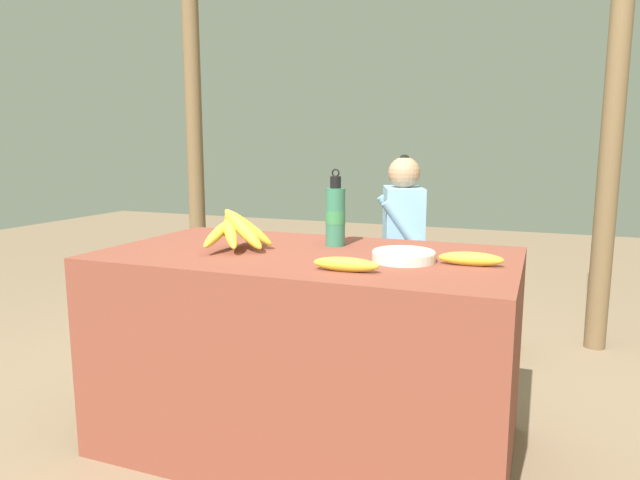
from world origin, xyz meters
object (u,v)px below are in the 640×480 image
wooden_bench (355,285)px  support_post_far (611,143)px  banana_bunch_ripe (238,229)px  serving_bowl (404,255)px  banana_bunch_green (290,257)px  seated_vendor (395,241)px  support_post_near (195,144)px  loose_banana_side (471,259)px  water_bottle (335,215)px  loose_banana_front (346,264)px

wooden_bench → support_post_far: support_post_far is taller
banana_bunch_ripe → serving_bowl: bearing=1.4°
serving_bowl → banana_bunch_green: serving_bowl is taller
serving_bowl → support_post_far: support_post_far is taller
seated_vendor → support_post_near: (-1.55, 0.42, 0.53)m
support_post_near → support_post_far: same height
banana_bunch_ripe → loose_banana_side: size_ratio=1.61×
banana_bunch_green → support_post_far: support_post_far is taller
water_bottle → loose_banana_front: (0.19, -0.42, -0.10)m
loose_banana_side → support_post_far: bearing=71.5°
banana_bunch_ripe → serving_bowl: banana_bunch_ripe is taller
loose_banana_side → wooden_bench: 1.50m
seated_vendor → support_post_far: bearing=-177.4°
water_bottle → loose_banana_side: bearing=-19.4°
banana_bunch_ripe → water_bottle: 0.38m
support_post_far → serving_bowl: bearing=-115.2°
banana_bunch_ripe → seated_vendor: (0.31, 1.18, -0.21)m
water_bottle → support_post_far: (1.06, 1.39, 0.28)m
loose_banana_side → banana_bunch_ripe: bearing=-178.3°
banana_bunch_ripe → loose_banana_side: 0.85m
serving_bowl → support_post_far: size_ratio=0.09×
banana_bunch_ripe → serving_bowl: size_ratio=1.58×
water_bottle → loose_banana_side: water_bottle is taller
loose_banana_side → banana_bunch_green: loose_banana_side is taller
loose_banana_front → banana_bunch_ripe: bearing=157.5°
serving_bowl → banana_bunch_green: (-0.98, 1.21, -0.30)m
seated_vendor → support_post_near: size_ratio=0.47×
loose_banana_side → banana_bunch_green: (-1.20, 1.20, -0.31)m
loose_banana_side → seated_vendor: 1.28m
loose_banana_front → seated_vendor: bearing=97.8°
loose_banana_side → wooden_bench: size_ratio=0.13×
banana_bunch_ripe → serving_bowl: 0.63m
seated_vendor → support_post_far: support_post_far is taller
loose_banana_side → wooden_bench: bearing=123.2°
serving_bowl → banana_bunch_green: bearing=128.8°
loose_banana_front → loose_banana_side: size_ratio=1.02×
loose_banana_side → serving_bowl: bearing=-177.3°
water_bottle → loose_banana_front: water_bottle is taller
support_post_near → support_post_far: (2.62, 0.00, 0.00)m
wooden_bench → support_post_near: (-1.31, 0.38, 0.81)m
water_bottle → seated_vendor: seated_vendor is taller
loose_banana_front → loose_banana_side: bearing=33.4°
wooden_bench → seated_vendor: bearing=-10.8°
water_bottle → support_post_near: 2.10m
water_bottle → wooden_bench: size_ratio=0.18×
support_post_far → banana_bunch_green: bearing=-167.8°
support_post_far → banana_bunch_ripe: bearing=-130.6°
banana_bunch_ripe → support_post_near: 2.05m
water_bottle → wooden_bench: bearing=103.7°
seated_vendor → banana_bunch_green: bearing=-23.6°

